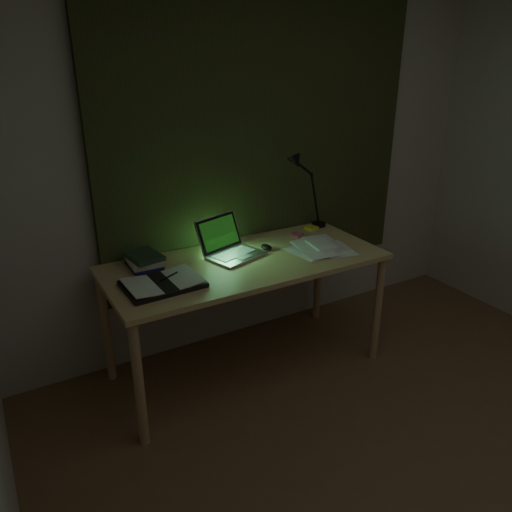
{
  "coord_description": "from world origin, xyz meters",
  "views": [
    {
      "loc": [
        -1.64,
        -0.81,
        1.9
      ],
      "look_at": [
        -0.35,
        1.44,
        0.82
      ],
      "focal_mm": 35.0,
      "sensor_mm": 36.0,
      "label": 1
    }
  ],
  "objects_px": {
    "open_textbook": "(163,283)",
    "book_stack": "(145,260)",
    "loose_papers": "(314,245)",
    "desk_lamp": "(320,189)",
    "desk": "(246,316)",
    "laptop": "(236,239)"
  },
  "relations": [
    {
      "from": "open_textbook",
      "to": "book_stack",
      "type": "distance_m",
      "value": 0.29
    },
    {
      "from": "loose_papers",
      "to": "desk_lamp",
      "type": "height_order",
      "value": "desk_lamp"
    },
    {
      "from": "book_stack",
      "to": "desk_lamp",
      "type": "xyz_separation_m",
      "value": [
        1.28,
        0.09,
        0.22
      ]
    },
    {
      "from": "desk",
      "to": "open_textbook",
      "type": "distance_m",
      "value": 0.67
    },
    {
      "from": "book_stack",
      "to": "loose_papers",
      "type": "relative_size",
      "value": 0.66
    },
    {
      "from": "open_textbook",
      "to": "loose_papers",
      "type": "height_order",
      "value": "open_textbook"
    },
    {
      "from": "open_textbook",
      "to": "loose_papers",
      "type": "distance_m",
      "value": 1.02
    },
    {
      "from": "open_textbook",
      "to": "book_stack",
      "type": "height_order",
      "value": "book_stack"
    },
    {
      "from": "open_textbook",
      "to": "loose_papers",
      "type": "relative_size",
      "value": 1.22
    },
    {
      "from": "desk",
      "to": "loose_papers",
      "type": "height_order",
      "value": "loose_papers"
    },
    {
      "from": "desk",
      "to": "laptop",
      "type": "height_order",
      "value": "laptop"
    },
    {
      "from": "desk",
      "to": "book_stack",
      "type": "bearing_deg",
      "value": 159.81
    },
    {
      "from": "laptop",
      "to": "desk_lamp",
      "type": "bearing_deg",
      "value": -2.27
    },
    {
      "from": "laptop",
      "to": "book_stack",
      "type": "xyz_separation_m",
      "value": [
        -0.52,
        0.13,
        -0.07
      ]
    },
    {
      "from": "desk_lamp",
      "to": "loose_papers",
      "type": "bearing_deg",
      "value": -123.77
    },
    {
      "from": "desk",
      "to": "loose_papers",
      "type": "relative_size",
      "value": 5.03
    },
    {
      "from": "laptop",
      "to": "book_stack",
      "type": "relative_size",
      "value": 1.65
    },
    {
      "from": "open_textbook",
      "to": "book_stack",
      "type": "relative_size",
      "value": 1.85
    },
    {
      "from": "book_stack",
      "to": "desk_lamp",
      "type": "relative_size",
      "value": 0.4
    },
    {
      "from": "desk",
      "to": "desk_lamp",
      "type": "xyz_separation_m",
      "value": [
        0.74,
        0.29,
        0.64
      ]
    },
    {
      "from": "desk_lamp",
      "to": "book_stack",
      "type": "bearing_deg",
      "value": -169.25
    },
    {
      "from": "desk",
      "to": "loose_papers",
      "type": "bearing_deg",
      "value": -2.74
    }
  ]
}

